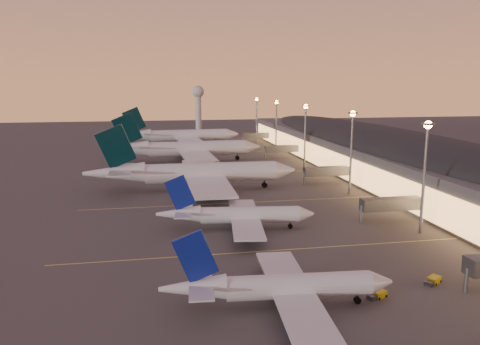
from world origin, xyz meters
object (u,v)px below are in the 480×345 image
Objects in this scene: airliner_narrow_north at (236,215)px; airliner_wide_mid at (184,149)px; airliner_narrow_south at (279,287)px; baggage_tug_a at (378,295)px; airliner_wide_far at (179,136)px; airliner_wide_near at (193,173)px; radar_tower at (198,100)px; baggage_tug_b at (433,281)px.

airliner_wide_mid reaches higher than airliner_narrow_north.
airliner_narrow_south is 16.85m from baggage_tug_a.
airliner_narrow_north is at bearing 93.73° from airliner_narrow_south.
baggage_tug_a is at bearing -87.45° from airliner_wide_far.
airliner_narrow_south is 0.53× the size of airliner_wide_far.
airliner_wide_far is (1.53, 111.18, 0.01)m from airliner_wide_near.
baggage_tug_a is (21.70, -139.60, -5.22)m from airliner_wide_mid.
airliner_narrow_north is at bearing -93.52° from radar_tower.
airliner_wide_near is at bearing 80.50° from baggage_tug_b.
airliner_narrow_north is 250.65m from radar_tower.
airliner_wide_near is 208.16m from radar_tower.
airliner_wide_mid is at bearing 100.37° from airliner_narrow_north.
airliner_wide_far is 18.27× the size of baggage_tug_a.
airliner_wide_far is 2.10× the size of radar_tower.
radar_tower is (15.75, 289.41, 18.52)m from airliner_narrow_south.
airliner_wide_far is 17.22× the size of baggage_tug_b.
airliner_wide_mid is (-5.50, 100.05, 2.24)m from airliner_narrow_north.
radar_tower is at bearing 74.33° from airliner_wide_far.
airliner_wide_mid is 54.27m from airliner_wide_far.
airliner_narrow_north is 10.02× the size of baggage_tug_a.
baggage_tug_b is (34.53, -79.42, -5.09)m from airliner_wide_near.
baggage_tug_b is at bearing -83.84° from airliner_wide_far.
radar_tower is at bearing 66.79° from baggage_tug_a.
airliner_narrow_south is at bearing -90.14° from airliner_wide_mid.
airliner_narrow_south is 1.12× the size of radar_tower.
airliner_narrow_north is 0.55× the size of airliner_wide_far.
airliner_wide_near is at bearing 98.47° from airliner_narrow_south.
airliner_wide_far is (-4.90, 154.32, 2.16)m from airliner_narrow_north.
airliner_narrow_north is 0.55× the size of airliner_wide_near.
airliner_narrow_south is at bearing -92.33° from airliner_wide_far.
baggage_tug_b is at bearing -65.34° from airliner_wide_near.
radar_tower is at bearing 59.56° from baggage_tug_b.
radar_tower is 289.84m from baggage_tug_a.
radar_tower reaches higher than airliner_wide_far.
airliner_narrow_south is at bearing -84.68° from airliner_wide_near.
airliner_wide_far is 98.67m from radar_tower.
airliner_wide_mid is at bearing 75.45° from baggage_tug_a.
baggage_tug_a is (16.60, 0.36, -2.88)m from airliner_narrow_south.
airliner_narrow_south is 39.91m from airliner_narrow_north.
airliner_narrow_south is 9.17× the size of baggage_tug_b.
airliner_wide_mid reaches higher than baggage_tug_b.
radar_tower is at bearing 93.70° from airliner_narrow_north.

